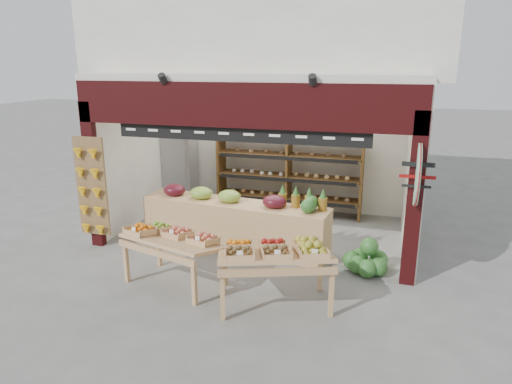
% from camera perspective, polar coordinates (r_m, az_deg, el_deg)
% --- Properties ---
extents(ground, '(60.00, 60.00, 0.00)m').
position_cam_1_polar(ground, '(8.83, -0.04, -6.02)').
color(ground, '#63645F').
rests_on(ground, ground).
extents(shop_structure, '(6.36, 5.12, 5.40)m').
position_cam_1_polar(shop_structure, '(9.78, 2.83, 19.51)').
color(shop_structure, white).
rests_on(shop_structure, ground).
extents(banana_board, '(0.60, 0.15, 1.80)m').
position_cam_1_polar(banana_board, '(8.67, -19.95, 0.37)').
color(banana_board, olive).
rests_on(banana_board, ground).
extents(gift_sign, '(0.04, 0.93, 0.92)m').
position_cam_1_polar(gift_sign, '(6.89, 19.52, 2.09)').
color(gift_sign, '#AFDCBF').
rests_on(gift_sign, ground).
extents(back_shelving, '(3.25, 0.53, 1.99)m').
position_cam_1_polar(back_shelving, '(10.13, 4.12, 4.15)').
color(back_shelving, brown).
rests_on(back_shelving, ground).
extents(refrigerator, '(0.75, 0.75, 1.77)m').
position_cam_1_polar(refrigerator, '(10.99, -9.45, 2.96)').
color(refrigerator, '#A9ABAF').
rests_on(refrigerator, ground).
extents(cardboard_stack, '(1.00, 0.72, 0.64)m').
position_cam_1_polar(cardboard_stack, '(9.92, -5.62, -2.19)').
color(cardboard_stack, beige).
rests_on(cardboard_stack, ground).
extents(mid_counter, '(3.52, 1.02, 1.09)m').
position_cam_1_polar(mid_counter, '(8.35, -2.76, -3.86)').
color(mid_counter, tan).
rests_on(mid_counter, ground).
extents(display_table_left, '(1.64, 1.19, 0.95)m').
position_cam_1_polar(display_table_left, '(7.10, -10.56, -5.61)').
color(display_table_left, tan).
rests_on(display_table_left, ground).
extents(display_table_right, '(1.76, 1.34, 1.00)m').
position_cam_1_polar(display_table_right, '(6.29, 2.37, -7.58)').
color(display_table_right, tan).
rests_on(display_table_right, ground).
extents(watermelon_pile, '(0.73, 0.73, 0.57)m').
position_cam_1_polar(watermelon_pile, '(7.71, 13.57, -8.30)').
color(watermelon_pile, '#1A4E1D').
rests_on(watermelon_pile, ground).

